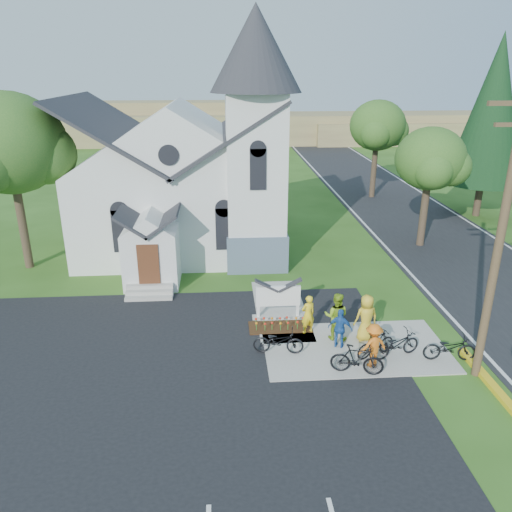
{
  "coord_description": "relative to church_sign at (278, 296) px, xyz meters",
  "views": [
    {
      "loc": [
        -3.49,
        -15.91,
        10.18
      ],
      "look_at": [
        -2.02,
        5.0,
        2.21
      ],
      "focal_mm": 35.0,
      "sensor_mm": 36.0,
      "label": 1
    }
  ],
  "objects": [
    {
      "name": "bike_1",
      "position": [
        2.29,
        -4.4,
        -0.42
      ],
      "size": [
        1.94,
        1.02,
        1.12
      ],
      "primitive_type": "imported",
      "rotation": [
        0.0,
        0.0,
        1.29
      ],
      "color": "black",
      "rests_on": "sidewalk"
    },
    {
      "name": "parking_lot",
      "position": [
        -5.8,
        -5.2,
        -1.02
      ],
      "size": [
        20.0,
        16.0,
        0.02
      ],
      "primitive_type": "cube",
      "color": "black",
      "rests_on": "ground"
    },
    {
      "name": "tree_road_near",
      "position": [
        9.7,
        8.8,
        4.18
      ],
      "size": [
        4.0,
        4.0,
        7.05
      ],
      "color": "#35261D",
      "rests_on": "ground"
    },
    {
      "name": "church",
      "position": [
        -4.28,
        9.28,
        4.22
      ],
      "size": [
        12.35,
        12.0,
        13.0
      ],
      "color": "silver",
      "rests_on": "ground"
    },
    {
      "name": "cyclist_0",
      "position": [
        1.05,
        -1.41,
        -0.16
      ],
      "size": [
        0.7,
        0.58,
        1.64
      ],
      "primitive_type": "imported",
      "rotation": [
        0.0,
        0.0,
        3.51
      ],
      "color": "yellow",
      "rests_on": "sidewalk"
    },
    {
      "name": "distant_hills",
      "position": [
        4.56,
        53.13,
        1.15
      ],
      "size": [
        61.0,
        10.0,
        5.6
      ],
      "color": "olive",
      "rests_on": "ground"
    },
    {
      "name": "church_sign",
      "position": [
        0.0,
        0.0,
        0.0
      ],
      "size": [
        2.2,
        0.4,
        1.7
      ],
      "color": "#A19C91",
      "rests_on": "ground"
    },
    {
      "name": "conifer",
      "position": [
        16.2,
        14.8,
        6.36
      ],
      "size": [
        5.2,
        5.2,
        12.4
      ],
      "color": "#35261D",
      "rests_on": "ground"
    },
    {
      "name": "flower_bed",
      "position": [
        0.0,
        -0.9,
        -0.99
      ],
      "size": [
        2.6,
        1.1,
        0.07
      ],
      "primitive_type": "cube",
      "color": "#341B0E",
      "rests_on": "ground"
    },
    {
      "name": "bike_4",
      "position": [
        5.9,
        -3.79,
        -0.47
      ],
      "size": [
        1.98,
        0.87,
        1.01
      ],
      "primitive_type": "imported",
      "rotation": [
        0.0,
        0.0,
        1.46
      ],
      "color": "black",
      "rests_on": "sidewalk"
    },
    {
      "name": "sidewalk",
      "position": [
        2.7,
        -2.7,
        -1.0
      ],
      "size": [
        7.0,
        4.0,
        0.05
      ],
      "primitive_type": "cube",
      "color": "#A19C91",
      "rests_on": "ground"
    },
    {
      "name": "cyclist_2",
      "position": [
        2.09,
        -2.61,
        -0.18
      ],
      "size": [
        1.01,
        0.72,
        1.6
      ],
      "primitive_type": "imported",
      "rotation": [
        0.0,
        0.0,
        2.74
      ],
      "color": "#2054A3",
      "rests_on": "sidewalk"
    },
    {
      "name": "bike_2",
      "position": [
        4.04,
        -3.42,
        -0.47
      ],
      "size": [
        2.05,
        1.23,
        1.02
      ],
      "primitive_type": "imported",
      "rotation": [
        0.0,
        0.0,
        1.88
      ],
      "color": "black",
      "rests_on": "sidewalk"
    },
    {
      "name": "cyclist_1",
      "position": [
        2.07,
        -1.96,
        0.0
      ],
      "size": [
        1.14,
        1.01,
        1.96
      ],
      "primitive_type": "imported",
      "rotation": [
        0.0,
        0.0,
        2.81
      ],
      "color": "#84AD20",
      "rests_on": "sidewalk"
    },
    {
      "name": "bike_0",
      "position": [
        -0.3,
        -2.87,
        -0.48
      ],
      "size": [
        1.98,
        0.92,
        1.0
      ],
      "primitive_type": "imported",
      "rotation": [
        0.0,
        0.0,
        1.43
      ],
      "color": "black",
      "rests_on": "sidewalk"
    },
    {
      "name": "tree_lot_corner",
      "position": [
        -12.8,
        6.8,
        5.58
      ],
      "size": [
        5.6,
        5.6,
        9.15
      ],
      "color": "#35261D",
      "rests_on": "ground"
    },
    {
      "name": "ground",
      "position": [
        1.2,
        -3.2,
        -1.03
      ],
      "size": [
        120.0,
        120.0,
        0.0
      ],
      "primitive_type": "plane",
      "color": "#2E5418",
      "rests_on": "ground"
    },
    {
      "name": "cyclist_4",
      "position": [
        3.22,
        -2.13,
        -0.02
      ],
      "size": [
        1.02,
        0.74,
        1.92
      ],
      "primitive_type": "imported",
      "rotation": [
        0.0,
        0.0,
        3.28
      ],
      "color": "gold",
      "rests_on": "sidewalk"
    },
    {
      "name": "tree_road_mid",
      "position": [
        10.2,
        20.8,
        4.75
      ],
      "size": [
        4.4,
        4.4,
        7.8
      ],
      "color": "#35261D",
      "rests_on": "ground"
    },
    {
      "name": "bike_3",
      "position": [
        3.28,
        -3.35,
        -0.46
      ],
      "size": [
        1.78,
        1.17,
        1.04
      ],
      "primitive_type": "imported",
      "rotation": [
        0.0,
        0.0,
        2.0
      ],
      "color": "black",
      "rests_on": "sidewalk"
    },
    {
      "name": "utility_pole",
      "position": [
        6.56,
        -4.7,
        4.38
      ],
      "size": [
        3.45,
        0.28,
        10.0
      ],
      "color": "#4A3325",
      "rests_on": "ground"
    },
    {
      "name": "cyclist_3",
      "position": [
        2.97,
        -3.94,
        -0.15
      ],
      "size": [
        1.2,
        0.89,
        1.66
      ],
      "primitive_type": "imported",
      "rotation": [
        0.0,
        0.0,
        3.42
      ],
      "color": "orange",
      "rests_on": "sidewalk"
    },
    {
      "name": "road",
      "position": [
        11.2,
        11.8,
        -1.02
      ],
      "size": [
        8.0,
        90.0,
        0.02
      ],
      "primitive_type": "cube",
      "color": "black",
      "rests_on": "ground"
    }
  ]
}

